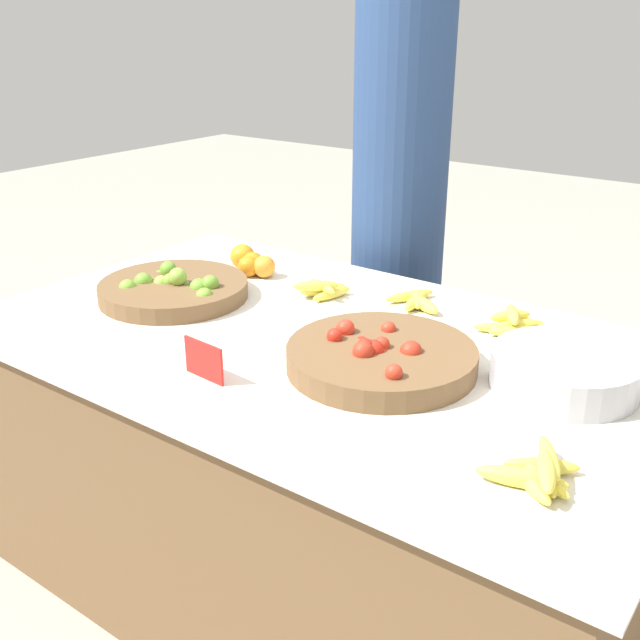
{
  "coord_description": "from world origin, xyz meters",
  "views": [
    {
      "loc": [
        1.02,
        -1.38,
        1.48
      ],
      "look_at": [
        0.0,
        0.0,
        0.77
      ],
      "focal_mm": 42.0,
      "sensor_mm": 36.0,
      "label": 1
    }
  ],
  "objects_px": {
    "lime_bowl": "(174,289)",
    "vendor_person": "(398,226)",
    "tomato_basket": "(381,357)",
    "metal_bowl": "(565,371)",
    "price_sign": "(204,360)"
  },
  "relations": [
    {
      "from": "lime_bowl",
      "to": "vendor_person",
      "type": "height_order",
      "value": "vendor_person"
    },
    {
      "from": "lime_bowl",
      "to": "tomato_basket",
      "type": "relative_size",
      "value": 0.97
    },
    {
      "from": "tomato_basket",
      "to": "metal_bowl",
      "type": "bearing_deg",
      "value": 22.55
    },
    {
      "from": "tomato_basket",
      "to": "vendor_person",
      "type": "relative_size",
      "value": 0.25
    },
    {
      "from": "lime_bowl",
      "to": "tomato_basket",
      "type": "xyz_separation_m",
      "value": [
        0.72,
        -0.04,
        0.0
      ]
    },
    {
      "from": "tomato_basket",
      "to": "lime_bowl",
      "type": "bearing_deg",
      "value": 176.63
    },
    {
      "from": "price_sign",
      "to": "vendor_person",
      "type": "bearing_deg",
      "value": 103.43
    },
    {
      "from": "price_sign",
      "to": "lime_bowl",
      "type": "bearing_deg",
      "value": 148.18
    },
    {
      "from": "lime_bowl",
      "to": "vendor_person",
      "type": "relative_size",
      "value": 0.25
    },
    {
      "from": "price_sign",
      "to": "vendor_person",
      "type": "height_order",
      "value": "vendor_person"
    },
    {
      "from": "metal_bowl",
      "to": "vendor_person",
      "type": "bearing_deg",
      "value": 140.0
    },
    {
      "from": "tomato_basket",
      "to": "price_sign",
      "type": "height_order",
      "value": "price_sign"
    },
    {
      "from": "price_sign",
      "to": "vendor_person",
      "type": "xyz_separation_m",
      "value": [
        -0.18,
        1.13,
        0.03
      ]
    },
    {
      "from": "lime_bowl",
      "to": "metal_bowl",
      "type": "height_order",
      "value": "lime_bowl"
    },
    {
      "from": "metal_bowl",
      "to": "vendor_person",
      "type": "height_order",
      "value": "vendor_person"
    }
  ]
}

